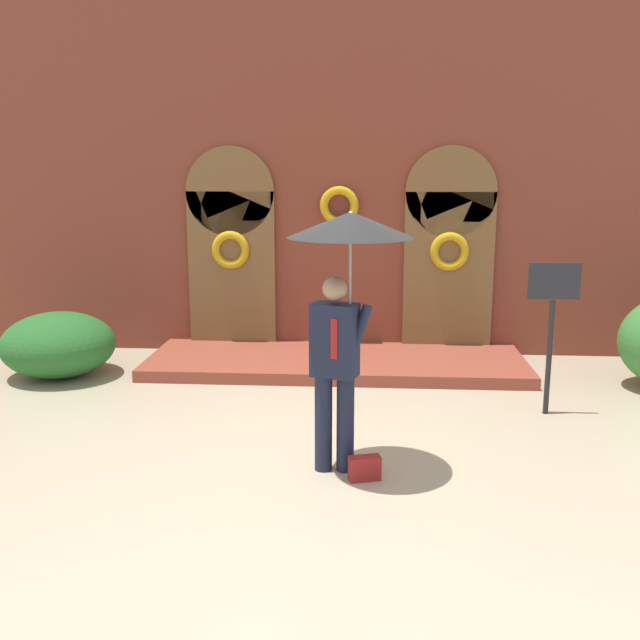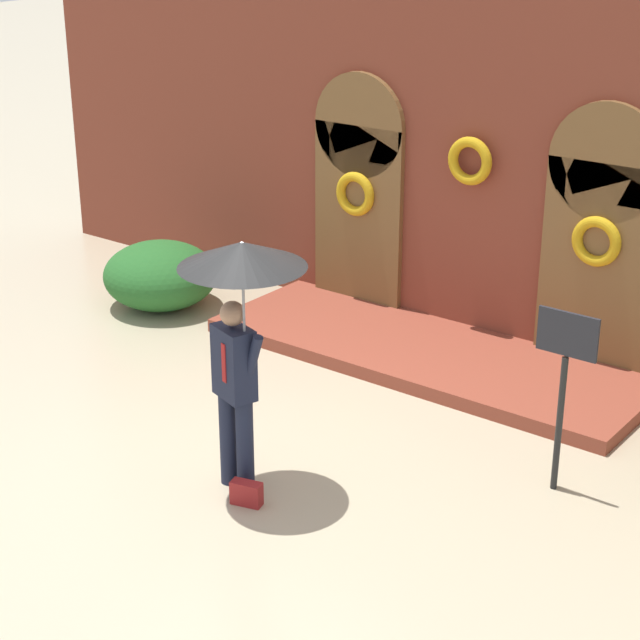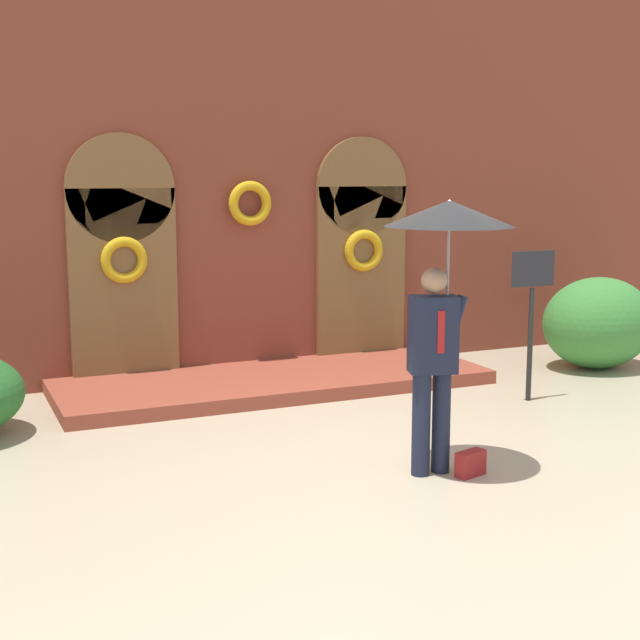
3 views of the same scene
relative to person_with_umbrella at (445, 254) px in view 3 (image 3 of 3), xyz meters
The scene contains 6 objects.
ground_plane 1.97m from the person_with_umbrella, 121.76° to the left, with size 80.00×80.00×0.00m, color tan.
building_facade 4.61m from the person_with_umbrella, 93.04° to the left, with size 14.00×2.30×5.60m.
person_with_umbrella is the anchor object (origin of this frame).
handbag 1.82m from the person_with_umbrella, 47.58° to the right, with size 0.28×0.12×0.22m, color maroon.
sign_post 2.90m from the person_with_umbrella, 37.63° to the left, with size 0.56×0.06×1.72m.
shrub_right 5.12m from the person_with_umbrella, 33.86° to the left, with size 1.55×1.25×1.22m, color #387A33.
Camera 3 is at (-3.74, -6.80, 2.60)m, focal length 50.00 mm.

